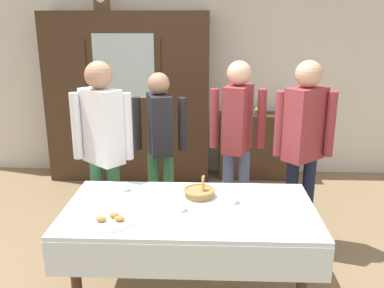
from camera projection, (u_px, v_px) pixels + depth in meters
ground_plane at (191, 281)px, 3.36m from camera, size 12.00×12.00×0.00m
back_wall at (199, 73)px, 5.52m from camera, size 6.40×0.10×2.70m
dining_table at (190, 222)px, 2.95m from camera, size 1.78×0.94×0.75m
wall_cabinet at (129, 98)px, 5.35m from camera, size 2.06×0.46×2.14m
mantel_clock at (102, 0)px, 5.02m from camera, size 0.18×0.11×0.24m
bookshelf_low at (257, 146)px, 5.51m from camera, size 1.01×0.35×0.86m
book_stack at (259, 111)px, 5.38m from camera, size 0.16×0.21×0.09m
tea_cup_near_left at (124, 188)px, 3.22m from camera, size 0.13×0.13×0.06m
tea_cup_far_left at (180, 208)px, 2.88m from camera, size 0.13×0.13×0.06m
tea_cup_front_edge at (233, 200)px, 3.01m from camera, size 0.13×0.13×0.06m
bread_basket at (199, 192)px, 3.13m from camera, size 0.24×0.24×0.16m
pastry_plate at (111, 221)px, 2.73m from camera, size 0.28×0.28×0.05m
spoon_far_left at (156, 209)px, 2.92m from camera, size 0.12×0.02×0.01m
spoon_mid_left at (164, 200)px, 3.07m from camera, size 0.12×0.02×0.01m
person_by_cabinet at (304, 137)px, 3.62m from camera, size 0.52×0.39×1.71m
person_beside_shelf at (160, 136)px, 4.06m from camera, size 0.52×0.40×1.56m
person_behind_table_left at (103, 140)px, 3.54m from camera, size 0.52×0.39×1.71m
person_near_right_end at (237, 131)px, 3.91m from camera, size 0.52×0.41×1.68m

